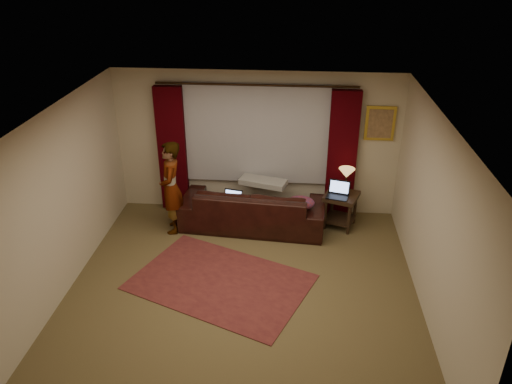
# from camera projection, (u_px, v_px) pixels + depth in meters

# --- Properties ---
(floor) EXTENTS (5.00, 5.00, 0.01)m
(floor) POSITION_uv_depth(u_px,v_px,m) (242.00, 291.00, 7.18)
(floor) COLOR brown
(floor) RESTS_ON ground
(ceiling) EXTENTS (5.00, 5.00, 0.02)m
(ceiling) POSITION_uv_depth(u_px,v_px,m) (239.00, 118.00, 6.01)
(ceiling) COLOR silver
(ceiling) RESTS_ON ground
(wall_back) EXTENTS (5.00, 0.02, 2.60)m
(wall_back) POSITION_uv_depth(u_px,v_px,m) (257.00, 144.00, 8.82)
(wall_back) COLOR beige
(wall_back) RESTS_ON ground
(wall_front) EXTENTS (5.00, 0.02, 2.60)m
(wall_front) POSITION_uv_depth(u_px,v_px,m) (209.00, 350.00, 4.37)
(wall_front) COLOR beige
(wall_front) RESTS_ON ground
(wall_left) EXTENTS (0.02, 5.00, 2.60)m
(wall_left) POSITION_uv_depth(u_px,v_px,m) (58.00, 205.00, 6.79)
(wall_left) COLOR beige
(wall_left) RESTS_ON ground
(wall_right) EXTENTS (0.02, 5.00, 2.60)m
(wall_right) POSITION_uv_depth(u_px,v_px,m) (434.00, 220.00, 6.41)
(wall_right) COLOR beige
(wall_right) RESTS_ON ground
(sheer_curtain) EXTENTS (2.50, 0.05, 1.80)m
(sheer_curtain) POSITION_uv_depth(u_px,v_px,m) (256.00, 134.00, 8.68)
(sheer_curtain) COLOR #A2A2AA
(sheer_curtain) RESTS_ON wall_back
(drape_left) EXTENTS (0.50, 0.14, 2.30)m
(drape_left) POSITION_uv_depth(u_px,v_px,m) (172.00, 150.00, 8.89)
(drape_left) COLOR #320105
(drape_left) RESTS_ON floor
(drape_right) EXTENTS (0.50, 0.14, 2.30)m
(drape_right) POSITION_uv_depth(u_px,v_px,m) (342.00, 155.00, 8.66)
(drape_right) COLOR #320105
(drape_right) RESTS_ON floor
(curtain_rod) EXTENTS (0.04, 0.04, 3.40)m
(curtain_rod) POSITION_uv_depth(u_px,v_px,m) (256.00, 85.00, 8.24)
(curtain_rod) COLOR black
(curtain_rod) RESTS_ON wall_back
(picture_frame) EXTENTS (0.50, 0.04, 0.60)m
(picture_frame) POSITION_uv_depth(u_px,v_px,m) (380.00, 123.00, 8.43)
(picture_frame) COLOR gold
(picture_frame) RESTS_ON wall_back
(sofa) EXTENTS (2.55, 1.26, 1.00)m
(sofa) POSITION_uv_depth(u_px,v_px,m) (253.00, 201.00, 8.61)
(sofa) COLOR black
(sofa) RESTS_ON floor
(throw_blanket) EXTENTS (0.87, 0.53, 0.10)m
(throw_blanket) POSITION_uv_depth(u_px,v_px,m) (263.00, 168.00, 8.61)
(throw_blanket) COLOR gray
(throw_blanket) RESTS_ON sofa
(clothing_pile) EXTENTS (0.54, 0.46, 0.20)m
(clothing_pile) POSITION_uv_depth(u_px,v_px,m) (300.00, 203.00, 8.31)
(clothing_pile) COLOR #642940
(clothing_pile) RESTS_ON sofa
(laptop_sofa) EXTENTS (0.38, 0.41, 0.23)m
(laptop_sofa) POSITION_uv_depth(u_px,v_px,m) (231.00, 199.00, 8.41)
(laptop_sofa) COLOR black
(laptop_sofa) RESTS_ON sofa
(area_rug) EXTENTS (2.93, 2.49, 0.01)m
(area_rug) POSITION_uv_depth(u_px,v_px,m) (220.00, 282.00, 7.36)
(area_rug) COLOR maroon
(area_rug) RESTS_ON floor
(end_table) EXTENTS (0.69, 0.69, 0.62)m
(end_table) POSITION_uv_depth(u_px,v_px,m) (340.00, 210.00, 8.69)
(end_table) COLOR black
(end_table) RESTS_ON floor
(tiffany_lamp) EXTENTS (0.32, 0.32, 0.44)m
(tiffany_lamp) POSITION_uv_depth(u_px,v_px,m) (346.00, 180.00, 8.53)
(tiffany_lamp) COLOR olive
(tiffany_lamp) RESTS_ON end_table
(laptop_table) EXTENTS (0.45, 0.47, 0.26)m
(laptop_table) POSITION_uv_depth(u_px,v_px,m) (338.00, 190.00, 8.39)
(laptop_table) COLOR black
(laptop_table) RESTS_ON end_table
(person) EXTENTS (0.55, 0.55, 1.62)m
(person) POSITION_uv_depth(u_px,v_px,m) (171.00, 188.00, 8.35)
(person) COLOR gray
(person) RESTS_ON floor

